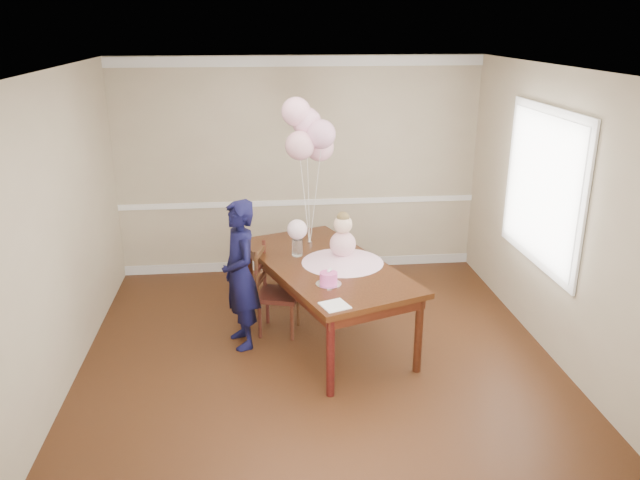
# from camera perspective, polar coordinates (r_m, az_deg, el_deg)

# --- Properties ---
(floor) EXTENTS (4.50, 5.00, 0.00)m
(floor) POSITION_cam_1_polar(r_m,az_deg,el_deg) (6.00, 0.03, -11.50)
(floor) COLOR black
(floor) RESTS_ON ground
(ceiling) EXTENTS (4.50, 5.00, 0.02)m
(ceiling) POSITION_cam_1_polar(r_m,az_deg,el_deg) (5.16, 0.04, 15.19)
(ceiling) COLOR white
(ceiling) RESTS_ON wall_back
(wall_back) EXTENTS (4.50, 0.02, 2.70)m
(wall_back) POSITION_cam_1_polar(r_m,az_deg,el_deg) (7.83, -1.91, 6.63)
(wall_back) COLOR tan
(wall_back) RESTS_ON floor
(wall_front) EXTENTS (4.50, 0.02, 2.70)m
(wall_front) POSITION_cam_1_polar(r_m,az_deg,el_deg) (3.18, 4.93, -13.61)
(wall_front) COLOR tan
(wall_front) RESTS_ON floor
(wall_left) EXTENTS (0.02, 5.00, 2.70)m
(wall_left) POSITION_cam_1_polar(r_m,az_deg,el_deg) (5.66, -23.24, -0.01)
(wall_left) COLOR tan
(wall_left) RESTS_ON floor
(wall_right) EXTENTS (0.02, 5.00, 2.70)m
(wall_right) POSITION_cam_1_polar(r_m,az_deg,el_deg) (6.08, 21.64, 1.47)
(wall_right) COLOR tan
(wall_right) RESTS_ON floor
(chair_rail_trim) EXTENTS (4.50, 0.02, 0.07)m
(chair_rail_trim) POSITION_cam_1_polar(r_m,az_deg,el_deg) (7.93, -1.87, 3.45)
(chair_rail_trim) COLOR white
(chair_rail_trim) RESTS_ON wall_back
(crown_molding) EXTENTS (4.50, 0.02, 0.12)m
(crown_molding) POSITION_cam_1_polar(r_m,az_deg,el_deg) (7.64, -2.02, 16.02)
(crown_molding) COLOR white
(crown_molding) RESTS_ON wall_back
(baseboard_trim) EXTENTS (4.50, 0.02, 0.12)m
(baseboard_trim) POSITION_cam_1_polar(r_m,az_deg,el_deg) (8.20, -1.81, -2.21)
(baseboard_trim) COLOR silver
(baseboard_trim) RESTS_ON floor
(window_frame) EXTENTS (0.02, 1.66, 1.56)m
(window_frame) POSITION_cam_1_polar(r_m,az_deg,el_deg) (6.45, 19.70, 4.53)
(window_frame) COLOR white
(window_frame) RESTS_ON wall_right
(window_blinds) EXTENTS (0.01, 1.50, 1.40)m
(window_blinds) POSITION_cam_1_polar(r_m,az_deg,el_deg) (6.44, 19.56, 4.53)
(window_blinds) COLOR silver
(window_blinds) RESTS_ON wall_right
(dining_table_top) EXTENTS (1.75, 2.39, 0.05)m
(dining_table_top) POSITION_cam_1_polar(r_m,az_deg,el_deg) (6.20, 0.52, -2.36)
(dining_table_top) COLOR black
(dining_table_top) RESTS_ON table_leg_fl
(table_apron) EXTENTS (1.62, 2.25, 0.11)m
(table_apron) POSITION_cam_1_polar(r_m,az_deg,el_deg) (6.23, 0.52, -3.05)
(table_apron) COLOR black
(table_apron) RESTS_ON table_leg_fl
(table_leg_fl) EXTENTS (0.10, 0.10, 0.75)m
(table_leg_fl) POSITION_cam_1_polar(r_m,az_deg,el_deg) (5.40, 0.97, -10.64)
(table_leg_fl) COLOR black
(table_leg_fl) RESTS_ON floor
(table_leg_fr) EXTENTS (0.10, 0.10, 0.75)m
(table_leg_fr) POSITION_cam_1_polar(r_m,az_deg,el_deg) (5.82, 9.00, -8.54)
(table_leg_fr) COLOR black
(table_leg_fr) RESTS_ON floor
(table_leg_bl) EXTENTS (0.10, 0.10, 0.75)m
(table_leg_bl) POSITION_cam_1_polar(r_m,az_deg,el_deg) (7.03, -6.44, -3.32)
(table_leg_bl) COLOR black
(table_leg_bl) RESTS_ON floor
(table_leg_br) EXTENTS (0.10, 0.10, 0.75)m
(table_leg_br) POSITION_cam_1_polar(r_m,az_deg,el_deg) (7.36, 0.17, -2.13)
(table_leg_br) COLOR black
(table_leg_br) RESTS_ON floor
(baby_skirt) EXTENTS (1.05, 1.05, 0.11)m
(baby_skirt) POSITION_cam_1_polar(r_m,az_deg,el_deg) (6.20, 2.08, -1.58)
(baby_skirt) COLOR #FFBBD7
(baby_skirt) RESTS_ON dining_table_top
(baby_torso) EXTENTS (0.26, 0.26, 0.26)m
(baby_torso) POSITION_cam_1_polar(r_m,az_deg,el_deg) (6.15, 2.09, -0.37)
(baby_torso) COLOR #E993C5
(baby_torso) RESTS_ON baby_skirt
(baby_head) EXTENTS (0.18, 0.18, 0.18)m
(baby_head) POSITION_cam_1_polar(r_m,az_deg,el_deg) (6.08, 2.12, 1.44)
(baby_head) COLOR beige
(baby_head) RESTS_ON baby_torso
(baby_hair) EXTENTS (0.13, 0.13, 0.13)m
(baby_hair) POSITION_cam_1_polar(r_m,az_deg,el_deg) (6.06, 2.12, 2.02)
(baby_hair) COLOR brown
(baby_hair) RESTS_ON baby_head
(cake_platter) EXTENTS (0.30, 0.30, 0.01)m
(cake_platter) POSITION_cam_1_polar(r_m,az_deg,el_deg) (5.70, 0.79, -4.04)
(cake_platter) COLOR silver
(cake_platter) RESTS_ON dining_table_top
(birthday_cake) EXTENTS (0.21, 0.21, 0.11)m
(birthday_cake) POSITION_cam_1_polar(r_m,az_deg,el_deg) (5.68, 0.79, -3.50)
(birthday_cake) COLOR #E949A3
(birthday_cake) RESTS_ON cake_platter
(cake_flower_a) EXTENTS (0.03, 0.03, 0.03)m
(cake_flower_a) POSITION_cam_1_polar(r_m,az_deg,el_deg) (5.65, 0.79, -2.85)
(cake_flower_a) COLOR white
(cake_flower_a) RESTS_ON birthday_cake
(cake_flower_b) EXTENTS (0.03, 0.03, 0.03)m
(cake_flower_b) POSITION_cam_1_polar(r_m,az_deg,el_deg) (5.68, 0.98, -2.72)
(cake_flower_b) COLOR white
(cake_flower_b) RESTS_ON birthday_cake
(rose_vase_near) EXTENTS (0.14, 0.14, 0.17)m
(rose_vase_near) POSITION_cam_1_polar(r_m,az_deg,el_deg) (6.37, -2.08, -0.69)
(rose_vase_near) COLOR white
(rose_vase_near) RESTS_ON dining_table_top
(roses_near) EXTENTS (0.20, 0.20, 0.20)m
(roses_near) POSITION_cam_1_polar(r_m,az_deg,el_deg) (6.31, -2.10, 0.97)
(roses_near) COLOR #F8D0D9
(roses_near) RESTS_ON rose_vase_near
(napkin) EXTENTS (0.28, 0.28, 0.01)m
(napkin) POSITION_cam_1_polar(r_m,az_deg,el_deg) (5.29, 1.35, -6.00)
(napkin) COLOR white
(napkin) RESTS_ON dining_table_top
(balloon_weight) EXTENTS (0.06, 0.06, 0.02)m
(balloon_weight) POSITION_cam_1_polar(r_m,az_deg,el_deg) (6.73, -0.93, -0.23)
(balloon_weight) COLOR silver
(balloon_weight) RESTS_ON dining_table_top
(balloon_a) EXTENTS (0.30, 0.30, 0.30)m
(balloon_a) POSITION_cam_1_polar(r_m,az_deg,el_deg) (6.41, -1.87, 8.63)
(balloon_a) COLOR #E5A2AF
(balloon_a) RESTS_ON balloon_ribbon_a
(balloon_b) EXTENTS (0.30, 0.30, 0.30)m
(balloon_b) POSITION_cam_1_polar(r_m,az_deg,el_deg) (6.43, 0.09, 9.65)
(balloon_b) COLOR #DB9BBB
(balloon_b) RESTS_ON balloon_ribbon_b
(balloon_c) EXTENTS (0.30, 0.30, 0.30)m
(balloon_c) POSITION_cam_1_polar(r_m,az_deg,el_deg) (6.52, -1.24, 10.74)
(balloon_c) COLOR #EDA7C6
(balloon_c) RESTS_ON balloon_ribbon_c
(balloon_d) EXTENTS (0.30, 0.30, 0.30)m
(balloon_d) POSITION_cam_1_polar(r_m,az_deg,el_deg) (6.48, -2.20, 11.64)
(balloon_d) COLOR #FEB4CD
(balloon_d) RESTS_ON balloon_ribbon_d
(balloon_e) EXTENTS (0.30, 0.30, 0.30)m
(balloon_e) POSITION_cam_1_polar(r_m,az_deg,el_deg) (6.61, -0.03, 8.49)
(balloon_e) COLOR #F4ADC0
(balloon_e) RESTS_ON balloon_ribbon_e
(balloon_ribbon_a) EXTENTS (0.09, 0.04, 0.90)m
(balloon_ribbon_a) POSITION_cam_1_polar(r_m,az_deg,el_deg) (6.57, -1.38, 3.41)
(balloon_ribbon_a) COLOR white
(balloon_ribbon_a) RESTS_ON balloon_weight
(balloon_ribbon_b) EXTENTS (0.12, 0.02, 1.00)m
(balloon_ribbon_b) POSITION_cam_1_polar(r_m,az_deg,el_deg) (6.58, -0.43, 3.92)
(balloon_ribbon_b) COLOR silver
(balloon_ribbon_b) RESTS_ON balloon_weight
(balloon_ribbon_c) EXTENTS (0.02, 0.10, 1.11)m
(balloon_ribbon_c) POSITION_cam_1_polar(r_m,az_deg,el_deg) (6.61, -1.08, 4.49)
(balloon_ribbon_c) COLOR white
(balloon_ribbon_c) RESTS_ON balloon_weight
(balloon_ribbon_d) EXTENTS (0.12, 0.08, 1.22)m
(balloon_ribbon_d) POSITION_cam_1_polar(r_m,az_deg,el_deg) (6.59, -1.54, 4.91)
(balloon_ribbon_d) COLOR white
(balloon_ribbon_d) RESTS_ON balloon_weight
(balloon_ribbon_e) EXTENTS (0.12, 0.13, 0.83)m
(balloon_ribbon_e) POSITION_cam_1_polar(r_m,az_deg,el_deg) (6.67, -0.49, 3.42)
(balloon_ribbon_e) COLOR silver
(balloon_ribbon_e) RESTS_ON balloon_weight
(dining_chair_seat) EXTENTS (0.50, 0.50, 0.05)m
(dining_chair_seat) POSITION_cam_1_polar(r_m,az_deg,el_deg) (6.45, -3.78, -5.02)
(dining_chair_seat) COLOR #36130E
(dining_chair_seat) RESTS_ON chair_leg_fl
(chair_leg_fl) EXTENTS (0.05, 0.05, 0.40)m
(chair_leg_fl) POSITION_cam_1_polar(r_m,az_deg,el_deg) (6.43, -5.53, -7.29)
(chair_leg_fl) COLOR #33140E
(chair_leg_fl) RESTS_ON floor
(chair_leg_fr) EXTENTS (0.05, 0.05, 0.40)m
(chair_leg_fr) POSITION_cam_1_polar(r_m,az_deg,el_deg) (6.36, -2.59, -7.52)
(chair_leg_fr) COLOR #3C1A10
(chair_leg_fr) RESTS_ON floor
(chair_leg_bl) EXTENTS (0.05, 0.05, 0.40)m
(chair_leg_bl) POSITION_cam_1_polar(r_m,az_deg,el_deg) (6.72, -4.83, -6.03)
(chair_leg_bl) COLOR black
(chair_leg_bl) RESTS_ON floor
(chair_leg_br) EXTENTS (0.05, 0.05, 0.40)m
(chair_leg_br) POSITION_cam_1_polar(r_m,az_deg,el_deg) (6.66, -2.02, -6.24)
(chair_leg_br) COLOR #391E0F
(chair_leg_br) RESTS_ON floor
(chair_back_post_l) EXTENTS (0.05, 0.05, 0.52)m
(chair_back_post_l) POSITION_cam_1_polar(r_m,az_deg,el_deg) (6.23, -5.84, -3.27)
(chair_back_post_l) COLOR #341B0E
(chair_back_post_l) RESTS_ON dining_chair_seat
(chair_back_post_r) EXTENTS (0.05, 0.05, 0.52)m
(chair_back_post_r) POSITION_cam_1_polar(r_m,az_deg,el_deg) (6.53, -5.11, -2.16)
(chair_back_post_r) COLOR #3B1610
(chair_back_post_r) RESTS_ON dining_chair_seat
(chair_slat_low) EXTENTS (0.12, 0.37, 0.05)m
(chair_slat_low) POSITION_cam_1_polar(r_m,az_deg,el_deg) (6.43, -5.43, -3.62)
(chair_slat_low) COLOR #33160E
(chair_slat_low) RESTS_ON dining_chair_seat
(chair_slat_mid) EXTENTS (0.12, 0.37, 0.05)m
(chair_slat_mid) POSITION_cam_1_polar(r_m,az_deg,el_deg) (6.37, -5.48, -2.39)
(chair_slat_mid) COLOR #3D1710
(chair_slat_mid) RESTS_ON dining_chair_seat
(chair_slat_top) EXTENTS (0.12, 0.37, 0.05)m
(chair_slat_top) POSITION_cam_1_polar(r_m,az_deg,el_deg) (6.32, -5.52, -1.14)
(chair_slat_top) COLOR #3C2310
(chair_slat_top) RESTS_ON dining_chair_seat
(woman) EXTENTS (0.51, 0.63, 1.50)m
(woman) POSITION_cam_1_polar(r_m,az_deg,el_deg) (6.11, -7.32, -3.18)
(woman) COLOR black
(woman) RESTS_ON floor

